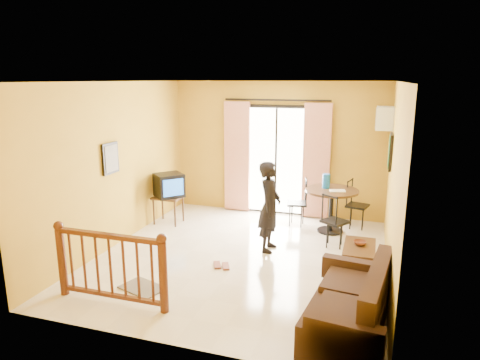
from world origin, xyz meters
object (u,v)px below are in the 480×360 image
(coffee_table, at_px, (359,254))
(sofa, at_px, (353,307))
(dining_table, at_px, (331,198))
(television, at_px, (169,185))
(standing_person, at_px, (270,207))

(coffee_table, bearing_deg, sofa, -89.93)
(dining_table, relative_size, sofa, 0.56)
(television, relative_size, sofa, 0.39)
(television, distance_m, coffee_table, 3.90)
(television, bearing_deg, sofa, -84.66)
(television, height_order, sofa, television)
(coffee_table, distance_m, standing_person, 1.61)
(dining_table, distance_m, coffee_table, 1.70)
(coffee_table, height_order, sofa, sofa)
(coffee_table, xyz_separation_m, sofa, (0.00, -1.74, 0.05))
(television, relative_size, coffee_table, 0.83)
(television, bearing_deg, coffee_table, -63.64)
(television, xyz_separation_m, dining_table, (3.12, 0.48, -0.13))
(coffee_table, bearing_deg, television, 164.08)
(coffee_table, bearing_deg, standing_person, 167.76)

